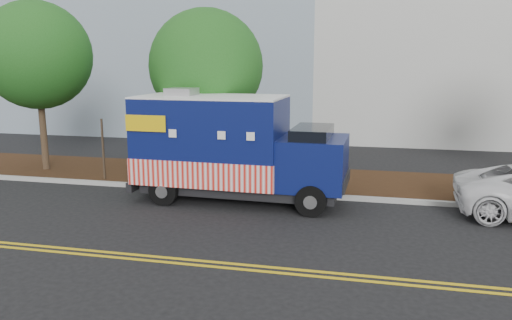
# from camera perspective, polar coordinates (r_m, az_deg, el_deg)

# --- Properties ---
(ground) EXTENTS (120.00, 120.00, 0.00)m
(ground) POSITION_cam_1_polar(r_m,az_deg,el_deg) (16.02, -5.75, -4.96)
(ground) COLOR black
(ground) RESTS_ON ground
(curb) EXTENTS (120.00, 0.18, 0.15)m
(curb) POSITION_cam_1_polar(r_m,az_deg,el_deg) (17.28, -4.28, -3.46)
(curb) COLOR #9E9E99
(curb) RESTS_ON ground
(mulch_strip) EXTENTS (120.00, 4.00, 0.15)m
(mulch_strip) POSITION_cam_1_polar(r_m,az_deg,el_deg) (19.24, -2.45, -1.91)
(mulch_strip) COLOR black
(mulch_strip) RESTS_ON ground
(centerline_near) EXTENTS (120.00, 0.10, 0.01)m
(centerline_near) POSITION_cam_1_polar(r_m,az_deg,el_deg) (12.12, -12.56, -10.62)
(centerline_near) COLOR gold
(centerline_near) RESTS_ON ground
(centerline_far) EXTENTS (120.00, 0.10, 0.01)m
(centerline_far) POSITION_cam_1_polar(r_m,az_deg,el_deg) (11.91, -13.08, -11.04)
(centerline_far) COLOR gold
(centerline_far) RESTS_ON ground
(tree_a) EXTENTS (4.18, 4.18, 6.76)m
(tree_a) POSITION_cam_1_polar(r_m,az_deg,el_deg) (21.54, -23.75, 10.88)
(tree_a) COLOR #38281C
(tree_a) RESTS_ON ground
(tree_b) EXTENTS (4.24, 4.24, 6.38)m
(tree_b) POSITION_cam_1_polar(r_m,az_deg,el_deg) (18.97, -5.71, 10.60)
(tree_b) COLOR #38281C
(tree_b) RESTS_ON ground
(sign_post) EXTENTS (0.06, 0.06, 2.40)m
(sign_post) POSITION_cam_1_polar(r_m,az_deg,el_deg) (19.11, -17.06, 0.95)
(sign_post) COLOR #473828
(sign_post) RESTS_ON ground
(food_truck) EXTENTS (6.92, 2.79, 3.60)m
(food_truck) POSITION_cam_1_polar(r_m,az_deg,el_deg) (16.06, -3.04, 1.10)
(food_truck) COLOR black
(food_truck) RESTS_ON ground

